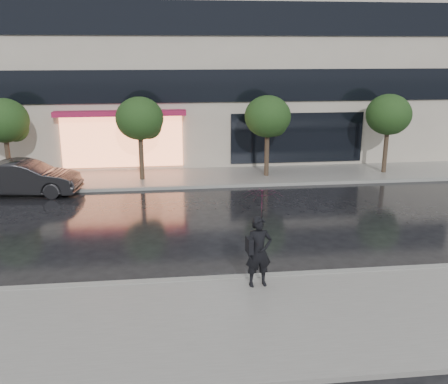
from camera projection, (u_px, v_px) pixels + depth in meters
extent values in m
plane|color=black|center=(233.00, 265.00, 14.55)|extent=(120.00, 120.00, 0.00)
cube|color=slate|center=(252.00, 322.00, 11.43)|extent=(60.00, 4.50, 0.12)
cube|color=slate|center=(205.00, 177.00, 24.31)|extent=(60.00, 3.50, 0.12)
cube|color=gray|center=(238.00, 278.00, 13.57)|extent=(60.00, 0.25, 0.14)
cube|color=gray|center=(208.00, 186.00, 22.64)|extent=(60.00, 0.25, 0.14)
cube|color=black|center=(201.00, 86.00, 24.75)|extent=(28.00, 0.12, 1.60)
cube|color=black|center=(200.00, 18.00, 23.86)|extent=(28.00, 0.12, 1.60)
cube|color=#FF8C59|center=(122.00, 141.00, 25.03)|extent=(6.00, 0.10, 2.60)
cube|color=#991740|center=(120.00, 113.00, 24.31)|extent=(6.40, 0.70, 0.25)
cube|color=black|center=(297.00, 138.00, 26.06)|extent=(7.00, 0.10, 2.60)
cylinder|color=#33261C|center=(9.00, 162.00, 22.77)|extent=(0.22, 0.22, 2.20)
ellipsoid|color=black|center=(4.00, 120.00, 22.25)|extent=(2.20, 2.20, 1.98)
sphere|color=black|center=(15.00, 129.00, 22.59)|extent=(1.20, 1.20, 1.20)
cylinder|color=#33261C|center=(141.00, 159.00, 23.45)|extent=(0.22, 0.22, 2.20)
ellipsoid|color=black|center=(140.00, 118.00, 22.92)|extent=(2.20, 2.20, 1.98)
sphere|color=black|center=(149.00, 126.00, 23.27)|extent=(1.20, 1.20, 1.20)
cylinder|color=#33261C|center=(267.00, 156.00, 24.12)|extent=(0.22, 0.22, 2.20)
ellipsoid|color=black|center=(268.00, 116.00, 23.59)|extent=(2.20, 2.20, 1.98)
sphere|color=black|center=(275.00, 124.00, 23.94)|extent=(1.20, 1.20, 1.20)
cylinder|color=#33261C|center=(385.00, 153.00, 24.80)|extent=(0.22, 0.22, 2.20)
ellipsoid|color=black|center=(389.00, 114.00, 24.27)|extent=(2.20, 2.20, 1.98)
sphere|color=black|center=(394.00, 122.00, 24.62)|extent=(1.20, 1.20, 1.20)
imported|color=black|center=(26.00, 178.00, 21.38)|extent=(4.68, 2.10, 1.49)
imported|color=black|center=(259.00, 252.00, 12.83)|extent=(0.74, 0.53, 1.88)
imported|color=#390A1F|center=(262.00, 206.00, 12.50)|extent=(1.14, 1.16, 0.94)
cylinder|color=black|center=(262.00, 226.00, 12.65)|extent=(0.02, 0.02, 0.94)
cube|color=black|center=(249.00, 245.00, 12.64)|extent=(0.17, 0.36, 0.40)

